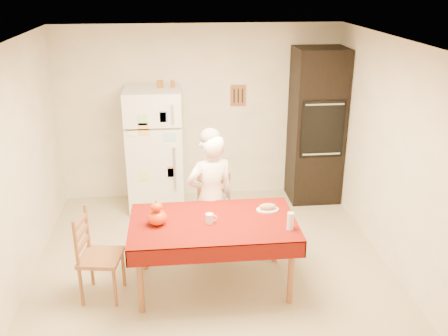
{
  "coord_description": "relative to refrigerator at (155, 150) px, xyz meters",
  "views": [
    {
      "loc": [
        -0.37,
        -4.69,
        3.12
      ],
      "look_at": [
        0.14,
        0.2,
        1.2
      ],
      "focal_mm": 40.0,
      "sensor_mm": 36.0,
      "label": 1
    }
  ],
  "objects": [
    {
      "name": "chair_far",
      "position": [
        0.7,
        -1.28,
        -0.34
      ],
      "size": [
        0.48,
        0.46,
        0.95
      ],
      "rotation": [
        0.0,
        0.0,
        -0.16
      ],
      "color": "brown",
      "rests_on": "floor"
    },
    {
      "name": "oven_cabinet",
      "position": [
        2.28,
        0.05,
        0.25
      ],
      "size": [
        0.7,
        0.62,
        2.2
      ],
      "color": "black",
      "rests_on": "floor"
    },
    {
      "name": "dining_table",
      "position": [
        0.63,
        -2.04,
        -0.16
      ],
      "size": [
        1.7,
        1.0,
        0.76
      ],
      "color": "brown",
      "rests_on": "floor"
    },
    {
      "name": "pumpkin_upper",
      "position": [
        0.07,
        -2.05,
        0.11
      ],
      "size": [
        0.12,
        0.12,
        0.09
      ],
      "primitive_type": "ellipsoid",
      "color": "red",
      "rests_on": "pumpkin_lower"
    },
    {
      "name": "seated_woman",
      "position": [
        0.66,
        -1.46,
        -0.09
      ],
      "size": [
        0.63,
        0.49,
        1.51
      ],
      "primitive_type": "imported",
      "rotation": [
        0.0,
        0.0,
        3.4
      ],
      "color": "white",
      "rests_on": "floor"
    },
    {
      "name": "spice_jar_right",
      "position": [
        0.28,
        0.05,
        0.9
      ],
      "size": [
        0.05,
        0.05,
        0.1
      ],
      "primitive_type": "cylinder",
      "color": "#97511B",
      "rests_on": "refrigerator"
    },
    {
      "name": "floor",
      "position": [
        0.65,
        -1.88,
        -0.85
      ],
      "size": [
        4.5,
        4.5,
        0.0
      ],
      "primitive_type": "plane",
      "color": "tan",
      "rests_on": "ground"
    },
    {
      "name": "room_shell",
      "position": [
        0.65,
        -1.88,
        0.77
      ],
      "size": [
        4.02,
        4.52,
        2.51
      ],
      "color": "white",
      "rests_on": "ground"
    },
    {
      "name": "bread_plate",
      "position": [
        1.23,
        -1.86,
        -0.08
      ],
      "size": [
        0.24,
        0.24,
        0.02
      ],
      "primitive_type": "cylinder",
      "color": "white",
      "rests_on": "dining_table"
    },
    {
      "name": "refrigerator",
      "position": [
        0.0,
        0.0,
        0.0
      ],
      "size": [
        0.75,
        0.74,
        1.7
      ],
      "color": "white",
      "rests_on": "floor"
    },
    {
      "name": "pumpkin_lower",
      "position": [
        0.07,
        -2.05,
        -0.01
      ],
      "size": [
        0.2,
        0.2,
        0.15
      ],
      "primitive_type": "ellipsoid",
      "color": "#EA4505",
      "rests_on": "dining_table"
    },
    {
      "name": "wine_glass",
      "position": [
        1.38,
        -2.29,
        -0.0
      ],
      "size": [
        0.07,
        0.07,
        0.18
      ],
      "primitive_type": "cylinder",
      "color": "silver",
      "rests_on": "dining_table"
    },
    {
      "name": "spice_jar_mid",
      "position": [
        0.13,
        0.05,
        0.9
      ],
      "size": [
        0.05,
        0.05,
        0.1
      ],
      "primitive_type": "cylinder",
      "color": "#91551A",
      "rests_on": "refrigerator"
    },
    {
      "name": "chair_left",
      "position": [
        -0.57,
        -2.11,
        -0.34
      ],
      "size": [
        0.46,
        0.47,
        0.95
      ],
      "rotation": [
        0.0,
        0.0,
        1.43
      ],
      "color": "brown",
      "rests_on": "floor"
    },
    {
      "name": "coffee_mug",
      "position": [
        0.6,
        -2.08,
        -0.04
      ],
      "size": [
        0.08,
        0.08,
        0.1
      ],
      "primitive_type": "cylinder",
      "color": "silver",
      "rests_on": "dining_table"
    },
    {
      "name": "spice_jar_left",
      "position": [
        0.1,
        0.05,
        0.9
      ],
      "size": [
        0.05,
        0.05,
        0.1
      ],
      "primitive_type": "cylinder",
      "color": "#8E5919",
      "rests_on": "refrigerator"
    },
    {
      "name": "bread_loaf",
      "position": [
        1.23,
        -1.86,
        -0.04
      ],
      "size": [
        0.18,
        0.1,
        0.06
      ],
      "primitive_type": "ellipsoid",
      "color": "#A78052",
      "rests_on": "bread_plate"
    }
  ]
}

